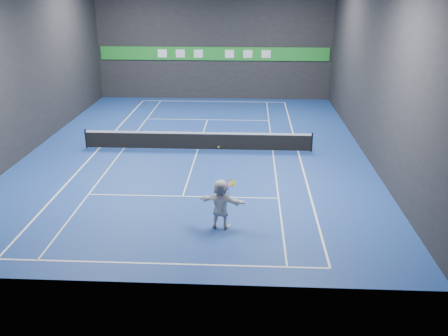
# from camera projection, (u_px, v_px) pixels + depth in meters

# --- Properties ---
(ground) EXTENTS (26.00, 26.00, 0.00)m
(ground) POSITION_uv_depth(u_px,v_px,m) (198.00, 150.00, 27.41)
(ground) COLOR navy
(ground) RESTS_ON ground
(wall_back) EXTENTS (18.00, 0.10, 9.00)m
(wall_back) POSITION_uv_depth(u_px,v_px,m) (214.00, 40.00, 38.01)
(wall_back) COLOR black
(wall_back) RESTS_ON ground
(wall_front) EXTENTS (18.00, 0.10, 9.00)m
(wall_front) POSITION_uv_depth(u_px,v_px,m) (147.00, 143.00, 13.68)
(wall_front) COLOR black
(wall_front) RESTS_ON ground
(wall_left) EXTENTS (0.10, 26.00, 9.00)m
(wall_left) POSITION_uv_depth(u_px,v_px,m) (26.00, 66.00, 26.28)
(wall_left) COLOR black
(wall_left) RESTS_ON ground
(wall_right) EXTENTS (0.10, 26.00, 9.00)m
(wall_right) POSITION_uv_depth(u_px,v_px,m) (372.00, 69.00, 25.40)
(wall_right) COLOR black
(wall_right) RESTS_ON ground
(baseline_near) EXTENTS (10.98, 0.08, 0.01)m
(baseline_near) POSITION_uv_depth(u_px,v_px,m) (161.00, 264.00, 16.28)
(baseline_near) COLOR white
(baseline_near) RESTS_ON ground
(baseline_far) EXTENTS (10.98, 0.08, 0.01)m
(baseline_far) POSITION_uv_depth(u_px,v_px,m) (213.00, 101.00, 38.54)
(baseline_far) COLOR white
(baseline_far) RESTS_ON ground
(sideline_doubles_left) EXTENTS (0.08, 23.78, 0.01)m
(sideline_doubles_left) POSITION_uv_depth(u_px,v_px,m) (99.00, 148.00, 27.68)
(sideline_doubles_left) COLOR white
(sideline_doubles_left) RESTS_ON ground
(sideline_doubles_right) EXTENTS (0.08, 23.78, 0.01)m
(sideline_doubles_right) POSITION_uv_depth(u_px,v_px,m) (298.00, 151.00, 27.14)
(sideline_doubles_right) COLOR white
(sideline_doubles_right) RESTS_ON ground
(sideline_singles_left) EXTENTS (0.06, 23.78, 0.01)m
(sideline_singles_left) POSITION_uv_depth(u_px,v_px,m) (124.00, 148.00, 27.61)
(sideline_singles_left) COLOR white
(sideline_singles_left) RESTS_ON ground
(sideline_singles_right) EXTENTS (0.06, 23.78, 0.01)m
(sideline_singles_right) POSITION_uv_depth(u_px,v_px,m) (273.00, 151.00, 27.21)
(sideline_singles_right) COLOR white
(sideline_singles_right) RESTS_ON ground
(service_line_near) EXTENTS (8.23, 0.06, 0.01)m
(service_line_near) POSITION_uv_depth(u_px,v_px,m) (183.00, 196.00, 21.42)
(service_line_near) COLOR white
(service_line_near) RESTS_ON ground
(service_line_far) EXTENTS (8.23, 0.06, 0.01)m
(service_line_far) POSITION_uv_depth(u_px,v_px,m) (207.00, 120.00, 33.40)
(service_line_far) COLOR white
(service_line_far) RESTS_ON ground
(center_service_line) EXTENTS (0.06, 12.80, 0.01)m
(center_service_line) POSITION_uv_depth(u_px,v_px,m) (198.00, 150.00, 27.41)
(center_service_line) COLOR white
(center_service_line) RESTS_ON ground
(player) EXTENTS (1.85, 0.96, 1.91)m
(player) POSITION_uv_depth(u_px,v_px,m) (221.00, 204.00, 18.39)
(player) COLOR white
(player) RESTS_ON ground
(tennis_ball) EXTENTS (0.07, 0.07, 0.07)m
(tennis_ball) POSITION_uv_depth(u_px,v_px,m) (219.00, 147.00, 17.64)
(tennis_ball) COLOR #D0E225
(tennis_ball) RESTS_ON player
(tennis_net) EXTENTS (12.50, 0.10, 1.07)m
(tennis_net) POSITION_uv_depth(u_px,v_px,m) (198.00, 140.00, 27.22)
(tennis_net) COLOR black
(tennis_net) RESTS_ON ground
(sponsor_banner) EXTENTS (17.64, 0.11, 1.00)m
(sponsor_banner) POSITION_uv_depth(u_px,v_px,m) (214.00, 54.00, 38.30)
(sponsor_banner) COLOR #1F8E2A
(sponsor_banner) RESTS_ON wall_back
(tennis_racket) EXTENTS (0.49, 0.37, 0.65)m
(tennis_racket) POSITION_uv_depth(u_px,v_px,m) (230.00, 184.00, 18.15)
(tennis_racket) COLOR red
(tennis_racket) RESTS_ON player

